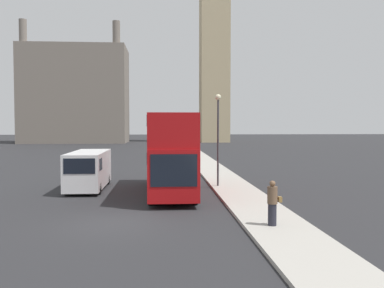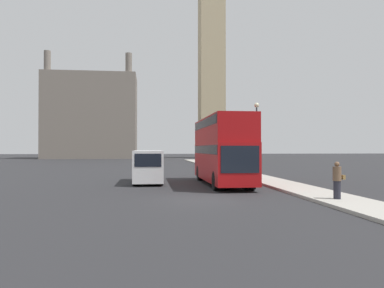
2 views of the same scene
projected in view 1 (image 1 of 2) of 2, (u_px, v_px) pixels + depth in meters
The scene contains 7 objects.
ground_plane at pixel (114, 223), 17.20m from camera, with size 300.00×300.00×0.00m, color #28282B.
sidewalk_strip at pixel (268, 218), 17.66m from camera, with size 2.62×120.00×0.15m.
building_block_distant at pixel (76, 95), 92.30m from camera, with size 21.85×12.73×25.02m.
red_double_decker_bus at pixel (171, 150), 24.51m from camera, with size 2.48×10.10×4.51m.
white_van at pixel (88, 169), 26.00m from camera, with size 2.02×6.06×2.30m.
pedestrian at pixel (273, 203), 16.09m from camera, with size 0.54×0.38×1.70m.
street_lamp at pixel (218, 126), 26.36m from camera, with size 0.36×0.36×5.67m.
Camera 1 is at (1.88, -17.22, 3.97)m, focal length 40.00 mm.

